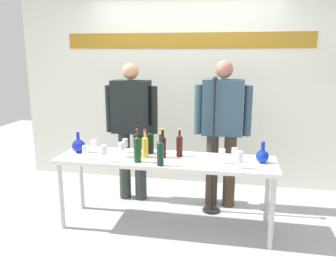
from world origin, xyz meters
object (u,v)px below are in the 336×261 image
Objects in this scene: presenter_right at (222,124)px; wine_glass_left_2 at (85,150)px; wine_glass_right_1 at (222,153)px; wine_bottle_0 at (145,146)px; wine_bottle_4 at (138,142)px; wine_bottle_5 at (179,145)px; wine_glass_left_1 at (121,147)px; wine_glass_right_0 at (239,156)px; wine_glass_left_3 at (94,144)px; wine_glass_left_4 at (125,143)px; presenter_left at (132,123)px; wine_glass_left_0 at (104,150)px; wine_bottle_2 at (163,146)px; wine_bottle_6 at (161,152)px; wine_bottle_7 at (137,143)px; decanter_blue_right at (262,156)px; wine_bottle_3 at (150,142)px; decanter_blue_left at (78,146)px; display_table at (165,164)px; wine_glass_right_2 at (235,152)px; microphone_stand at (212,168)px; wine_bottle_1 at (137,148)px.

presenter_right is 12.23× the size of wine_glass_left_2.
wine_bottle_0 is at bearing 177.27° from wine_glass_right_1.
wine_bottle_4 is 0.44m from wine_bottle_5.
wine_glass_left_1 is 0.36m from wine_glass_left_2.
wine_bottle_5 is 0.66m from wine_glass_right_0.
wine_glass_left_4 reaches higher than wine_glass_left_3.
presenter_left is 0.73m from wine_bottle_0.
wine_glass_left_0 is 1.16× the size of wine_glass_right_1.
wine_bottle_2 is at bearing -50.16° from presenter_left.
wine_bottle_7 is (-0.31, 0.25, 0.01)m from wine_bottle_6.
wine_bottle_3 reaches higher than decanter_blue_right.
wine_bottle_3 is 0.60m from wine_glass_left_3.
wine_bottle_5 is (0.32, -0.06, -0.00)m from wine_bottle_3.
decanter_blue_left is at bearing 164.17° from wine_bottle_6.
display_table is 0.97m from decanter_blue_left.
wine_glass_left_4 is (0.31, 0.32, 0.00)m from wine_glass_left_2.
wine_glass_right_2 is at bearing 1.82° from wine_bottle_0.
wine_glass_right_0 reaches higher than wine_glass_right_2.
wine_glass_left_0 is 1.16× the size of wine_glass_right_2.
wine_glass_left_1 is at bearing 24.46° from wine_glass_left_2.
microphone_stand reaches higher than wine_glass_right_2.
wine_bottle_1 is 2.37× the size of wine_glass_right_2.
wine_bottle_5 is at bearing -127.40° from presenter_right.
wine_glass_left_2 is at bearing 170.57° from wine_glass_left_0.
wine_glass_left_1 is 1.08× the size of wine_glass_right_1.
wine_glass_left_1 is 1.08m from microphone_stand.
wine_glass_left_3 is (0.17, 0.03, 0.02)m from decanter_blue_left.
wine_bottle_7 is at bearing -5.39° from wine_glass_left_3.
presenter_left is at bearing 110.99° from wine_bottle_7.
wine_glass_right_1 reaches higher than wine_glass_left_3.
wine_glass_right_2 is at bearing -5.58° from wine_bottle_4.
wine_bottle_2 is at bearing -0.96° from decanter_blue_left.
display_table is 1.43× the size of microphone_stand.
wine_bottle_4 is 0.47m from wine_bottle_6.
wine_glass_left_0 reaches higher than wine_glass_right_2.
wine_glass_right_1 is at bearing -6.84° from wine_bottle_2.
wine_glass_left_3 is at bearing 172.58° from wine_bottle_0.
display_table is at bearing -143.24° from wine_bottle_5.
wine_glass_left_2 is at bearing -162.84° from wine_bottle_5.
wine_bottle_0 is 2.11× the size of wine_glass_left_2.
decanter_blue_right reaches higher than wine_glass_left_0.
wine_bottle_4 is at bearing 130.57° from wine_bottle_0.
wine_bottle_3 is 0.53m from wine_glass_left_0.
decanter_blue_left is at bearing 179.04° from wine_bottle_2.
wine_bottle_4 reaches higher than wine_glass_right_1.
wine_bottle_3 is at bearing 18.83° from wine_bottle_4.
wine_bottle_1 is at bearing -144.53° from wine_bottle_5.
decanter_blue_right is at bearing -4.12° from wine_glass_left_4.
wine_glass_left_1 is at bearing -132.78° from wine_bottle_4.
presenter_right is 5.80× the size of wine_bottle_4.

